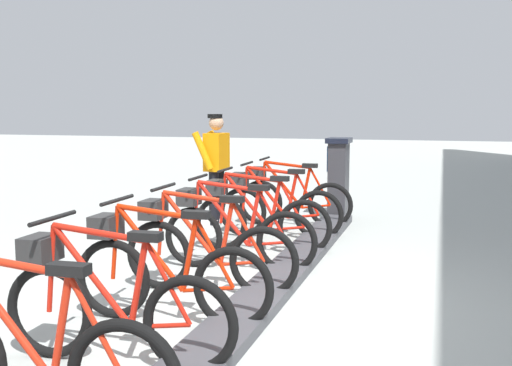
# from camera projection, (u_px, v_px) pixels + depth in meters

# --- Properties ---
(ground_plane) EXTENTS (60.00, 60.00, 0.00)m
(ground_plane) POSITION_uv_depth(u_px,v_px,m) (259.00, 305.00, 5.61)
(ground_plane) COLOR #AAAFA8
(dock_rail_base) EXTENTS (0.44, 8.80, 0.10)m
(dock_rail_base) POSITION_uv_depth(u_px,v_px,m) (259.00, 300.00, 5.60)
(dock_rail_base) COLOR #47474C
(dock_rail_base) RESTS_ON ground
(payment_kiosk) EXTENTS (0.36, 0.52, 1.28)m
(payment_kiosk) POSITION_uv_depth(u_px,v_px,m) (338.00, 176.00, 10.02)
(payment_kiosk) COLOR #38383D
(payment_kiosk) RESTS_ON ground
(bike_docked_0) EXTENTS (1.72, 0.54, 1.02)m
(bike_docked_0) POSITION_uv_depth(u_px,v_px,m) (290.00, 197.00, 9.35)
(bike_docked_0) COLOR black
(bike_docked_0) RESTS_ON ground
(bike_docked_1) EXTENTS (1.72, 0.54, 1.02)m
(bike_docked_1) POSITION_uv_depth(u_px,v_px,m) (275.00, 206.00, 8.50)
(bike_docked_1) COLOR black
(bike_docked_1) RESTS_ON ground
(bike_docked_2) EXTENTS (1.72, 0.54, 1.02)m
(bike_docked_2) POSITION_uv_depth(u_px,v_px,m) (256.00, 217.00, 7.66)
(bike_docked_2) COLOR black
(bike_docked_2) RESTS_ON ground
(bike_docked_3) EXTENTS (1.72, 0.54, 1.02)m
(bike_docked_3) POSITION_uv_depth(u_px,v_px,m) (233.00, 231.00, 6.81)
(bike_docked_3) COLOR black
(bike_docked_3) RESTS_ON ground
(bike_docked_4) EXTENTS (1.72, 0.54, 1.02)m
(bike_docked_4) POSITION_uv_depth(u_px,v_px,m) (203.00, 248.00, 5.97)
(bike_docked_4) COLOR black
(bike_docked_4) RESTS_ON ground
(bike_docked_5) EXTENTS (1.72, 0.54, 1.02)m
(bike_docked_5) POSITION_uv_depth(u_px,v_px,m) (163.00, 271.00, 5.12)
(bike_docked_5) COLOR black
(bike_docked_5) RESTS_ON ground
(bike_docked_6) EXTENTS (1.72, 0.54, 1.02)m
(bike_docked_6) POSITION_uv_depth(u_px,v_px,m) (107.00, 304.00, 4.28)
(bike_docked_6) COLOR black
(bike_docked_6) RESTS_ON ground
(bike_docked_7) EXTENTS (1.72, 0.54, 1.02)m
(bike_docked_7) POSITION_uv_depth(u_px,v_px,m) (24.00, 352.00, 3.43)
(bike_docked_7) COLOR black
(bike_docked_7) RESTS_ON ground
(worker_near_rack) EXTENTS (0.49, 0.64, 1.66)m
(worker_near_rack) POSITION_uv_depth(u_px,v_px,m) (216.00, 165.00, 9.38)
(worker_near_rack) COLOR white
(worker_near_rack) RESTS_ON ground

